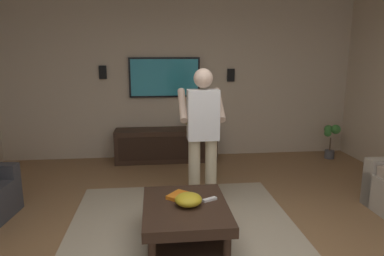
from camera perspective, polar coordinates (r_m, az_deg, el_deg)
wall_back_tv at (r=6.17m, az=-2.00°, el=8.65°), size 0.10×6.26×2.88m
area_rug at (r=3.78m, az=-1.33°, el=-16.48°), size 2.57×2.40×0.01m
coffee_table at (r=3.47m, az=-1.06°, el=-13.85°), size 1.00×0.80×0.40m
media_console at (r=6.01m, az=-4.20°, el=-2.76°), size 0.45×1.70×0.55m
tv at (r=6.06m, az=-4.44°, el=8.14°), size 0.05×1.20×0.67m
person_standing at (r=4.12m, az=1.74°, el=-0.24°), size 0.53×0.53×1.64m
potted_plant_short at (r=6.58m, az=21.48°, el=-1.22°), size 0.23×0.30×0.59m
bowl at (r=3.39m, az=-0.57°, el=-11.48°), size 0.26×0.26×0.12m
remote_white at (r=3.51m, az=2.88°, el=-11.44°), size 0.10×0.15×0.02m
book at (r=3.58m, az=-2.17°, el=-10.87°), size 0.27×0.26×0.04m
vase_round at (r=5.99m, az=-0.04°, el=1.01°), size 0.22×0.22×0.22m
wall_speaker_left at (r=6.22m, az=6.31°, el=8.48°), size 0.06×0.12×0.22m
wall_speaker_right at (r=6.13m, az=-14.21°, el=8.71°), size 0.06×0.12×0.22m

